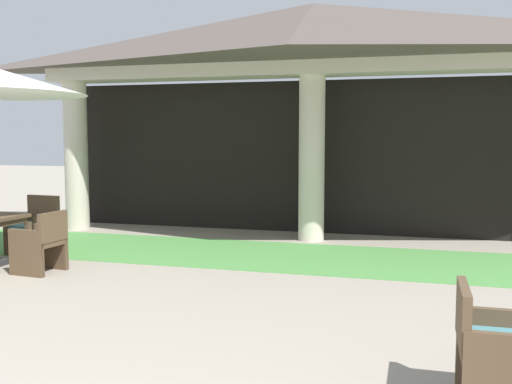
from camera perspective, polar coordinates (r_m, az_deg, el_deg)
name	(u,v)px	position (r m, az deg, el deg)	size (l,w,h in m)	color
background_pavilion	(314,57)	(10.55, 5.61, 12.90)	(10.58, 2.84, 4.10)	beige
lawn_strip	(293,256)	(9.07, 3.63, -6.25)	(12.38, 2.25, 0.01)	#519347
patio_chair_near_foreground_east	(41,244)	(8.48, -20.11, -4.73)	(0.59, 0.59, 0.84)	brown
patio_chair_near_foreground_north	(34,228)	(9.92, -20.67, -3.27)	(0.67, 0.64, 0.89)	brown
patio_chair_mid_left_west	(495,353)	(4.36, 22.12, -14.21)	(0.54, 0.61, 0.85)	brown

